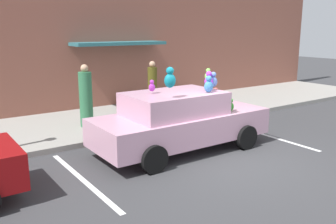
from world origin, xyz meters
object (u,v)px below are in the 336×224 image
object	(u,v)px
teddy_bear_on_sidewalk	(147,112)
pedestrian_walking_past	(86,98)
plush_covered_car	(180,120)
pedestrian_by_lamp	(152,87)

from	to	relation	value
teddy_bear_on_sidewalk	pedestrian_walking_past	bearing A→B (deg)	157.42
plush_covered_car	pedestrian_by_lamp	size ratio (longest dim) A/B	2.57
pedestrian_by_lamp	teddy_bear_on_sidewalk	bearing A→B (deg)	-127.74
plush_covered_car	teddy_bear_on_sidewalk	distance (m)	2.45
plush_covered_car	pedestrian_walking_past	world-z (taller)	plush_covered_car
plush_covered_car	pedestrian_walking_past	size ratio (longest dim) A/B	2.42
teddy_bear_on_sidewalk	pedestrian_by_lamp	distance (m)	2.05
plush_covered_car	teddy_bear_on_sidewalk	world-z (taller)	plush_covered_car
pedestrian_walking_past	pedestrian_by_lamp	world-z (taller)	pedestrian_walking_past
teddy_bear_on_sidewalk	pedestrian_by_lamp	bearing A→B (deg)	52.26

